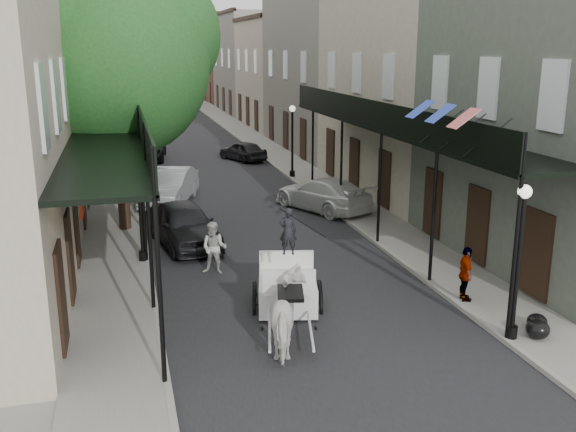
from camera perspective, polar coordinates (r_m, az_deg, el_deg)
ground at (r=16.36m, az=2.90°, el=-9.75°), size 140.00×140.00×0.00m
road at (r=35.13m, az=-6.96°, el=3.63°), size 8.00×90.00×0.01m
sidewalk_left at (r=34.82m, az=-15.15°, el=3.21°), size 2.20×90.00×0.12m
sidewalk_right at (r=36.10m, az=0.94°, el=4.13°), size 2.20×90.00×0.12m
building_row_left at (r=44.37m, az=-20.36°, el=12.00°), size 5.00×80.00×10.50m
building_row_right at (r=46.10m, az=1.96°, el=12.97°), size 5.00×80.00×10.50m
gallery_left at (r=21.32m, az=-15.30°, el=6.93°), size 2.20×18.05×4.88m
gallery_right at (r=23.27m, az=9.19°, el=7.90°), size 2.20×18.05×4.88m
tree_near at (r=24.34m, az=-14.25°, el=13.70°), size 7.31×6.80×9.63m
tree_far at (r=38.35m, az=-14.59°, el=12.99°), size 6.45×6.00×8.61m
lamppost_right_near at (r=15.67m, az=19.78°, el=-3.74°), size 0.32×0.32×3.71m
lamppost_left at (r=20.72m, az=-13.03°, el=1.21°), size 0.32×0.32×3.71m
lamppost_right_far at (r=33.64m, az=0.39°, el=6.77°), size 0.32×0.32×3.71m
horse at (r=14.85m, az=0.23°, el=-8.65°), size 1.40×2.25×1.77m
carriage at (r=17.33m, az=-0.09°, el=-4.20°), size 2.16×2.87×2.96m
pedestrian_walking at (r=19.79m, az=-6.58°, el=-2.85°), size 0.98×0.89×1.64m
pedestrian_sidewalk_left at (r=31.95m, az=-13.81°, el=3.73°), size 1.06×0.79×1.47m
pedestrian_sidewalk_right at (r=17.96m, az=15.52°, el=-4.98°), size 0.57×0.95×1.51m
car_left_near at (r=22.74m, az=-9.22°, el=-0.73°), size 2.56×4.72×1.52m
car_left_mid at (r=28.86m, az=-10.48°, el=2.58°), size 3.07×4.97×1.55m
car_left_far at (r=40.42m, az=-12.57°, el=5.86°), size 2.87×5.26×1.40m
car_right_near at (r=27.30m, az=3.09°, el=1.94°), size 3.79×5.20×1.40m
car_right_far at (r=39.37m, az=-4.04°, el=5.81°), size 2.78×3.85×1.22m
trash_bags at (r=16.62m, az=21.29°, el=-9.12°), size 0.82×0.97×0.47m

